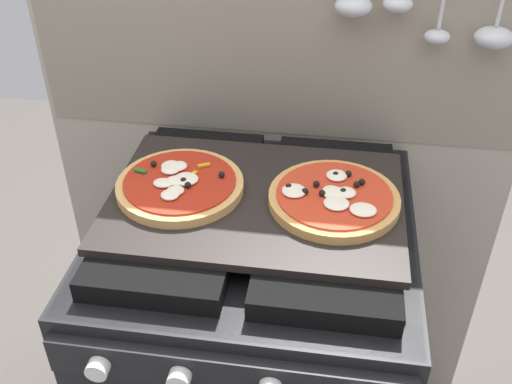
{
  "coord_description": "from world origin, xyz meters",
  "views": [
    {
      "loc": [
        0.13,
        -0.88,
        1.56
      ],
      "look_at": [
        0.0,
        0.0,
        0.93
      ],
      "focal_mm": 41.82,
      "sensor_mm": 36.0,
      "label": 1
    }
  ],
  "objects": [
    {
      "name": "kitchen_backsplash",
      "position": [
        0.0,
        0.33,
        0.79
      ],
      "size": [
        1.1,
        0.09,
        1.55
      ],
      "color": "#B2A893",
      "rests_on": "ground_plane"
    },
    {
      "name": "stove",
      "position": [
        -0.0,
        -0.0,
        0.45
      ],
      "size": [
        0.6,
        0.64,
        0.9
      ],
      "color": "black",
      "rests_on": "ground_plane"
    },
    {
      "name": "baking_tray",
      "position": [
        0.0,
        0.0,
        0.91
      ],
      "size": [
        0.54,
        0.38,
        0.02
      ],
      "primitive_type": "cube",
      "color": "black",
      "rests_on": "stove"
    },
    {
      "name": "pizza_left",
      "position": [
        -0.14,
        0.0,
        0.93
      ],
      "size": [
        0.24,
        0.24,
        0.03
      ],
      "color": "tan",
      "rests_on": "baking_tray"
    },
    {
      "name": "pizza_right",
      "position": [
        0.14,
        -0.0,
        0.93
      ],
      "size": [
        0.24,
        0.24,
        0.03
      ],
      "color": "tan",
      "rests_on": "baking_tray"
    }
  ]
}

